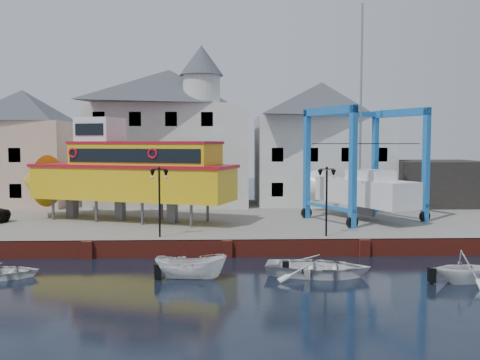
{
  "coord_description": "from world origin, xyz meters",
  "views": [
    {
      "loc": [
        -0.34,
        -30.51,
        6.62
      ],
      "look_at": [
        1.0,
        7.0,
        4.0
      ],
      "focal_mm": 40.0,
      "sensor_mm": 36.0,
      "label": 1
    }
  ],
  "objects": [
    {
      "name": "building_pink",
      "position": [
        -18.0,
        18.0,
        6.15
      ],
      "size": [
        8.0,
        7.0,
        10.3
      ],
      "color": "#D1A891",
      "rests_on": "hardstanding"
    },
    {
      "name": "motorboat_c",
      "position": [
        11.19,
        -6.06,
        0.0
      ],
      "size": [
        3.33,
        2.93,
        1.66
      ],
      "primitive_type": "imported",
      "rotation": [
        0.0,
        0.0,
        1.64
      ],
      "color": "white",
      "rests_on": "ground"
    },
    {
      "name": "motorboat_b",
      "position": [
        4.46,
        -4.41,
        0.0
      ],
      "size": [
        5.89,
        4.75,
        1.08
      ],
      "primitive_type": "imported",
      "rotation": [
        0.0,
        0.0,
        1.36
      ],
      "color": "white",
      "rests_on": "ground"
    },
    {
      "name": "ground",
      "position": [
        0.0,
        0.0,
        0.0
      ],
      "size": [
        140.0,
        140.0,
        0.0
      ],
      "primitive_type": "plane",
      "color": "black",
      "rests_on": "ground"
    },
    {
      "name": "lamp_post_left",
      "position": [
        -4.0,
        1.2,
        4.17
      ],
      "size": [
        1.12,
        0.32,
        4.2
      ],
      "color": "black",
      "rests_on": "hardstanding"
    },
    {
      "name": "tour_boat",
      "position": [
        -7.64,
        8.36,
        4.51
      ],
      "size": [
        17.41,
        9.79,
        7.44
      ],
      "rotation": [
        0.0,
        0.0,
        -0.36
      ],
      "color": "#59595E",
      "rests_on": "hardstanding"
    },
    {
      "name": "lamp_post_right",
      "position": [
        6.0,
        1.2,
        4.17
      ],
      "size": [
        1.12,
        0.32,
        4.2
      ],
      "color": "black",
      "rests_on": "hardstanding"
    },
    {
      "name": "building_white_right",
      "position": [
        9.0,
        19.0,
        6.6
      ],
      "size": [
        12.0,
        8.0,
        11.2
      ],
      "color": "beige",
      "rests_on": "hardstanding"
    },
    {
      "name": "motorboat_a",
      "position": [
        -1.83,
        -4.81,
        0.0
      ],
      "size": [
        3.68,
        1.76,
        1.37
      ],
      "primitive_type": "imported",
      "rotation": [
        0.0,
        0.0,
        1.45
      ],
      "color": "white",
      "rests_on": "ground"
    },
    {
      "name": "quay_wall",
      "position": [
        -0.0,
        0.1,
        0.5
      ],
      "size": [
        44.0,
        0.47,
        1.0
      ],
      "color": "maroon",
      "rests_on": "ground"
    },
    {
      "name": "building_white_main",
      "position": [
        -4.87,
        18.39,
        7.34
      ],
      "size": [
        14.0,
        8.3,
        14.0
      ],
      "color": "beige",
      "rests_on": "hardstanding"
    },
    {
      "name": "travel_lift",
      "position": [
        9.71,
        8.66,
        3.6
      ],
      "size": [
        8.99,
        10.5,
        15.63
      ],
      "rotation": [
        0.0,
        0.0,
        0.43
      ],
      "color": "#1666A7",
      "rests_on": "hardstanding"
    },
    {
      "name": "shed_dark",
      "position": [
        19.0,
        17.0,
        3.0
      ],
      "size": [
        8.0,
        7.0,
        4.0
      ],
      "primitive_type": "cube",
      "color": "black",
      "rests_on": "hardstanding"
    },
    {
      "name": "hardstanding",
      "position": [
        0.0,
        11.0,
        0.5
      ],
      "size": [
        44.0,
        22.0,
        1.0
      ],
      "primitive_type": "cube",
      "color": "slate",
      "rests_on": "ground"
    }
  ]
}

